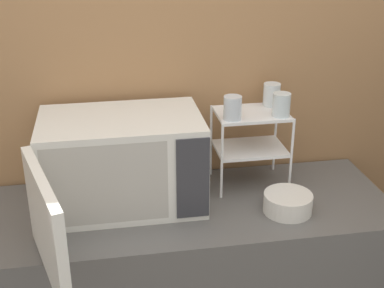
{
  "coord_description": "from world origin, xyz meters",
  "views": [
    {
      "loc": [
        -0.28,
        -1.42,
        1.9
      ],
      "look_at": [
        0.02,
        0.31,
        1.13
      ],
      "focal_mm": 50.0,
      "sensor_mm": 36.0,
      "label": 1
    }
  ],
  "objects_px": {
    "glass_front_right": "(281,105)",
    "bowl": "(288,203)",
    "microwave": "(119,164)",
    "glass_front_left": "(233,108)",
    "dish_rack": "(251,133)",
    "glass_back_right": "(272,94)"
  },
  "relations": [
    {
      "from": "glass_front_left",
      "to": "bowl",
      "type": "bearing_deg",
      "value": -47.04
    },
    {
      "from": "dish_rack",
      "to": "glass_back_right",
      "type": "distance_m",
      "value": 0.17
    },
    {
      "from": "glass_back_right",
      "to": "glass_front_right",
      "type": "xyz_separation_m",
      "value": [
        -0.0,
        -0.12,
        0.0
      ]
    },
    {
      "from": "dish_rack",
      "to": "glass_front_left",
      "type": "relative_size",
      "value": 3.45
    },
    {
      "from": "glass_front_left",
      "to": "glass_front_right",
      "type": "distance_m",
      "value": 0.19
    },
    {
      "from": "glass_front_right",
      "to": "bowl",
      "type": "height_order",
      "value": "glass_front_right"
    },
    {
      "from": "microwave",
      "to": "glass_back_right",
      "type": "height_order",
      "value": "glass_back_right"
    },
    {
      "from": "glass_back_right",
      "to": "bowl",
      "type": "relative_size",
      "value": 0.5
    },
    {
      "from": "dish_rack",
      "to": "glass_front_left",
      "type": "bearing_deg",
      "value": -146.92
    },
    {
      "from": "bowl",
      "to": "glass_front_right",
      "type": "bearing_deg",
      "value": 84.92
    },
    {
      "from": "dish_rack",
      "to": "bowl",
      "type": "height_order",
      "value": "dish_rack"
    },
    {
      "from": "glass_front_left",
      "to": "bowl",
      "type": "distance_m",
      "value": 0.4
    },
    {
      "from": "dish_rack",
      "to": "glass_front_right",
      "type": "relative_size",
      "value": 3.45
    },
    {
      "from": "glass_front_left",
      "to": "glass_back_right",
      "type": "xyz_separation_m",
      "value": [
        0.19,
        0.12,
        0.0
      ]
    },
    {
      "from": "glass_front_right",
      "to": "bowl",
      "type": "distance_m",
      "value": 0.36
    },
    {
      "from": "microwave",
      "to": "bowl",
      "type": "height_order",
      "value": "microwave"
    },
    {
      "from": "glass_front_left",
      "to": "microwave",
      "type": "bearing_deg",
      "value": -175.58
    },
    {
      "from": "microwave",
      "to": "dish_rack",
      "type": "bearing_deg",
      "value": 10.11
    },
    {
      "from": "microwave",
      "to": "glass_front_right",
      "type": "xyz_separation_m",
      "value": [
        0.61,
        0.03,
        0.18
      ]
    },
    {
      "from": "microwave",
      "to": "glass_front_left",
      "type": "xyz_separation_m",
      "value": [
        0.42,
        0.03,
        0.18
      ]
    },
    {
      "from": "glass_front_right",
      "to": "glass_front_left",
      "type": "bearing_deg",
      "value": -179.47
    },
    {
      "from": "microwave",
      "to": "glass_front_left",
      "type": "bearing_deg",
      "value": 4.42
    }
  ]
}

